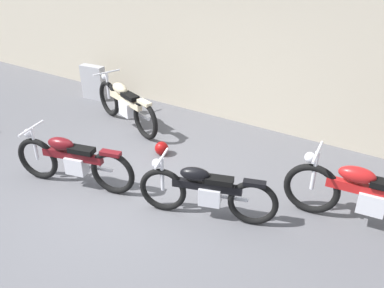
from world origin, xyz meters
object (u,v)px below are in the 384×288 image
object	(u,v)px
motorcycle_maroon	(72,161)
motorcycle_black	(206,191)
stone_marker	(94,82)
motorcycle_red	(367,197)
helmet	(162,148)
motorcycle_cream	(125,104)

from	to	relation	value
motorcycle_maroon	motorcycle_black	bearing A→B (deg)	177.11
stone_marker	motorcycle_red	xyz separation A→B (m)	(6.44, -1.46, 0.08)
helmet	motorcycle_maroon	distance (m)	1.65
motorcycle_maroon	motorcycle_cream	bearing A→B (deg)	-84.50
motorcycle_red	motorcycle_maroon	world-z (taller)	motorcycle_red
helmet	motorcycle_maroon	size ratio (longest dim) A/B	0.12
motorcycle_cream	motorcycle_red	distance (m)	4.84
helmet	motorcycle_maroon	bearing A→B (deg)	-110.31
stone_marker	motorcycle_cream	size ratio (longest dim) A/B	0.38
motorcycle_cream	motorcycle_black	xyz separation A→B (m)	(2.90, -1.67, -0.05)
helmet	motorcycle_black	size ratio (longest dim) A/B	0.13
motorcycle_red	motorcycle_black	xyz separation A→B (m)	(-1.89, -0.97, -0.06)
stone_marker	motorcycle_maroon	bearing A→B (deg)	-49.76
stone_marker	motorcycle_cream	bearing A→B (deg)	-24.34
stone_marker	motorcycle_black	bearing A→B (deg)	-28.04
stone_marker	motorcycle_red	world-z (taller)	motorcycle_red
helmet	motorcycle_black	xyz separation A→B (m)	(1.57, -1.09, 0.30)
helmet	motorcycle_maroon	world-z (taller)	motorcycle_maroon
motorcycle_cream	motorcycle_maroon	bearing A→B (deg)	128.31
stone_marker	helmet	world-z (taller)	stone_marker
motorcycle_red	motorcycle_black	distance (m)	2.12
helmet	motorcycle_red	distance (m)	3.48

